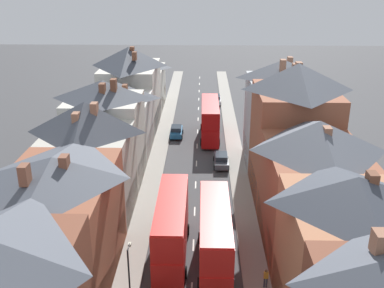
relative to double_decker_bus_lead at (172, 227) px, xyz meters
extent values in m
cube|color=gray|center=(-3.29, 21.52, -2.75)|extent=(2.20, 104.00, 0.14)
cube|color=gray|center=(6.91, 21.52, -2.75)|extent=(2.20, 104.00, 0.14)
cube|color=silver|center=(1.81, 1.52, -2.81)|extent=(0.14, 1.80, 0.01)
cube|color=silver|center=(1.81, 7.52, -2.81)|extent=(0.14, 1.80, 0.01)
cube|color=silver|center=(1.81, 13.52, -2.81)|extent=(0.14, 1.80, 0.01)
cube|color=silver|center=(1.81, 19.52, -2.81)|extent=(0.14, 1.80, 0.01)
cube|color=silver|center=(1.81, 25.52, -2.81)|extent=(0.14, 1.80, 0.01)
cube|color=silver|center=(1.81, 31.52, -2.81)|extent=(0.14, 1.80, 0.01)
cube|color=silver|center=(1.81, 37.52, -2.81)|extent=(0.14, 1.80, 0.01)
cube|color=silver|center=(1.81, 43.52, -2.81)|extent=(0.14, 1.80, 0.01)
cube|color=silver|center=(1.81, 49.52, -2.81)|extent=(0.14, 1.80, 0.01)
cube|color=silver|center=(1.81, 55.52, -2.81)|extent=(0.14, 1.80, 0.01)
cube|color=silver|center=(1.81, 61.52, -2.81)|extent=(0.14, 1.80, 0.01)
cube|color=silver|center=(1.81, 67.52, -2.81)|extent=(0.14, 1.80, 0.01)
cube|color=#935138|center=(-8.39, -2.89, 1.55)|extent=(8.00, 11.86, 8.72)
cube|color=olive|center=(-4.45, -2.89, -1.22)|extent=(0.12, 10.91, 3.20)
pyramid|color=#474C56|center=(-8.39, -2.89, 6.72)|extent=(8.00, 11.86, 1.62)
cube|color=brown|center=(-7.34, -3.39, 7.29)|extent=(0.60, 0.90, 1.14)
cube|color=brown|center=(-9.34, -5.68, 7.43)|extent=(0.60, 0.90, 1.42)
cube|color=#BCB7A8|center=(-8.39, 6.99, 1.53)|extent=(8.00, 7.90, 8.68)
cube|color=olive|center=(-4.45, 6.99, -1.22)|extent=(0.12, 7.27, 3.20)
pyramid|color=#474C56|center=(-8.39, 6.99, 7.36)|extent=(8.00, 7.90, 2.98)
cube|color=#99664C|center=(-7.39, 6.59, 8.11)|extent=(0.60, 0.90, 1.51)
cube|color=#99664C|center=(-8.81, 5.40, 7.82)|extent=(0.60, 0.90, 0.92)
cube|color=beige|center=(-8.39, 14.86, 2.08)|extent=(8.00, 7.84, 9.80)
cube|color=black|center=(-4.45, 14.86, -1.22)|extent=(0.12, 7.22, 3.20)
pyramid|color=#474C56|center=(-8.39, 14.86, 7.99)|extent=(8.00, 7.84, 2.01)
cube|color=brown|center=(-8.03, 13.18, 8.53)|extent=(0.60, 0.90, 1.08)
cube|color=brown|center=(-6.98, 14.04, 8.66)|extent=(0.60, 0.90, 1.35)
cube|color=silver|center=(-8.39, 23.26, 0.94)|extent=(8.00, 8.95, 7.52)
cube|color=maroon|center=(-4.45, 23.26, -1.22)|extent=(0.12, 8.23, 3.20)
pyramid|color=#474C56|center=(-8.39, 23.26, 5.72)|extent=(8.00, 8.95, 2.04)
cube|color=brown|center=(-7.17, 21.77, 6.27)|extent=(0.60, 0.90, 1.09)
cube|color=beige|center=(-8.39, 33.68, 1.99)|extent=(8.00, 11.89, 9.61)
cube|color=navy|center=(-4.45, 33.68, -1.22)|extent=(0.12, 10.94, 3.20)
pyramid|color=#383D47|center=(-8.39, 33.68, 8.18)|extent=(8.00, 11.89, 2.77)
cube|color=brown|center=(-7.15, 30.65, 8.76)|extent=(0.60, 0.90, 1.16)
cube|color=brown|center=(-7.86, 33.31, 8.90)|extent=(0.60, 0.90, 1.44)
cube|color=beige|center=(-8.39, 44.42, 0.71)|extent=(8.00, 9.58, 7.06)
cube|color=olive|center=(-4.45, 44.42, -1.22)|extent=(0.12, 8.82, 3.20)
pyramid|color=#474C56|center=(-8.39, 44.42, 5.17)|extent=(8.00, 9.58, 1.84)
cube|color=#99664C|center=(-9.80, 46.58, 5.79)|extent=(0.60, 0.90, 1.25)
cube|color=#99664C|center=(-8.49, 44.81, 5.77)|extent=(0.60, 0.90, 1.21)
cube|color=#99664C|center=(10.84, -14.50, 8.31)|extent=(0.60, 0.90, 1.17)
cube|color=#B2704C|center=(12.01, -7.78, 1.94)|extent=(8.00, 8.62, 9.52)
pyramid|color=#383D47|center=(12.01, -7.78, 7.61)|extent=(8.00, 8.62, 1.82)
cube|color=brown|center=(12.92, -7.57, 8.16)|extent=(0.60, 0.90, 1.09)
cube|color=#935138|center=(12.01, 1.78, 1.76)|extent=(8.00, 10.52, 9.15)
cube|color=#1E5133|center=(8.07, 1.78, -1.22)|extent=(0.12, 9.68, 3.20)
pyramid|color=#565B66|center=(12.01, 1.78, 7.62)|extent=(8.00, 10.52, 2.56)
cube|color=#99664C|center=(12.31, 0.81, 8.17)|extent=(0.60, 0.90, 1.11)
cube|color=#935138|center=(12.01, 11.67, 3.04)|extent=(8.00, 9.26, 11.71)
cube|color=navy|center=(8.07, 11.67, -1.22)|extent=(0.12, 8.52, 3.20)
pyramid|color=#565B66|center=(12.01, 11.67, 10.23)|extent=(8.00, 9.26, 2.68)
cube|color=#99664C|center=(12.11, 12.30, 10.90)|extent=(0.60, 0.90, 1.33)
cube|color=#99664C|center=(11.85, 12.56, 10.80)|extent=(0.60, 0.90, 1.13)
cube|color=#ADB2B7|center=(12.01, 20.18, 2.66)|extent=(8.00, 7.75, 10.95)
cube|color=maroon|center=(8.07, 20.18, -1.22)|extent=(0.12, 7.13, 3.20)
pyramid|color=#565B66|center=(12.01, 20.18, 9.22)|extent=(8.00, 7.75, 2.16)
cube|color=#99664C|center=(13.16, 22.46, 9.72)|extent=(0.60, 0.90, 1.01)
cube|color=#99664C|center=(11.59, 18.31, 9.95)|extent=(0.60, 0.90, 1.47)
cube|color=red|center=(0.01, -0.02, -1.17)|extent=(2.44, 10.80, 2.50)
cube|color=red|center=(0.01, -0.02, 1.23)|extent=(2.44, 10.58, 2.30)
cube|color=red|center=(0.01, -0.02, 2.43)|extent=(2.39, 10.37, 0.10)
cube|color=#28333D|center=(0.01, 5.33, -0.97)|extent=(2.20, 0.10, 1.20)
cube|color=#28333D|center=(0.01, 5.33, 1.33)|extent=(2.20, 0.10, 1.10)
cube|color=#28333D|center=(-1.18, -0.02, -0.92)|extent=(0.06, 9.18, 0.90)
cube|color=#28333D|center=(-1.18, -0.02, 1.33)|extent=(0.06, 9.18, 0.90)
cube|color=yellow|center=(0.01, 5.33, 2.13)|extent=(1.34, 0.08, 0.32)
cylinder|color=black|center=(-1.21, 3.32, -2.32)|extent=(0.30, 1.00, 1.00)
cylinder|color=black|center=(1.23, 3.32, -2.32)|extent=(0.30, 1.00, 1.00)
cylinder|color=black|center=(-1.21, -2.99, -2.32)|extent=(0.30, 1.00, 1.00)
cylinder|color=black|center=(1.23, -2.99, -2.32)|extent=(0.30, 1.00, 1.00)
cube|color=#B70F0F|center=(3.61, 28.81, -1.17)|extent=(2.44, 10.80, 2.50)
cube|color=#B70F0F|center=(3.61, 28.81, 1.23)|extent=(2.44, 10.58, 2.30)
cube|color=#B70F0F|center=(3.61, 28.81, 2.43)|extent=(2.39, 10.37, 0.10)
cube|color=#28333D|center=(3.61, 34.16, -0.97)|extent=(2.20, 0.10, 1.20)
cube|color=#28333D|center=(3.61, 34.16, 1.33)|extent=(2.20, 0.10, 1.10)
cube|color=#28333D|center=(2.42, 28.81, -0.92)|extent=(0.06, 9.18, 0.90)
cube|color=#28333D|center=(2.42, 28.81, 1.33)|extent=(0.06, 9.18, 0.90)
cube|color=yellow|center=(3.61, 34.16, 2.13)|extent=(1.34, 0.08, 0.32)
cylinder|color=black|center=(2.39, 32.15, -2.32)|extent=(0.30, 1.00, 1.00)
cylinder|color=black|center=(4.83, 32.15, -2.32)|extent=(0.30, 1.00, 1.00)
cylinder|color=black|center=(2.39, 25.84, -2.32)|extent=(0.30, 1.00, 1.00)
cylinder|color=black|center=(4.83, 25.84, -2.32)|extent=(0.30, 1.00, 1.00)
cube|color=red|center=(3.61, -1.42, -1.17)|extent=(2.44, 10.80, 2.50)
cube|color=red|center=(3.61, -1.42, 1.23)|extent=(2.44, 10.58, 2.30)
cube|color=red|center=(3.61, -1.42, 2.43)|extent=(2.39, 10.37, 0.10)
cube|color=#28333D|center=(3.61, 3.93, -0.97)|extent=(2.20, 0.10, 1.20)
cube|color=#28333D|center=(3.61, 3.93, 1.33)|extent=(2.20, 0.10, 1.10)
cube|color=#28333D|center=(2.42, -1.42, -0.92)|extent=(0.06, 9.18, 0.90)
cube|color=#28333D|center=(2.42, -1.42, 1.33)|extent=(0.06, 9.18, 0.90)
cube|color=yellow|center=(3.61, 3.93, 2.13)|extent=(1.34, 0.08, 0.32)
cylinder|color=black|center=(2.39, 1.93, -2.32)|extent=(0.30, 1.00, 1.00)
cylinder|color=black|center=(4.83, 1.93, -2.32)|extent=(0.30, 1.00, 1.00)
cylinder|color=black|center=(2.39, -4.39, -2.32)|extent=(0.30, 1.00, 1.00)
cylinder|color=black|center=(4.83, -4.39, -2.32)|extent=(0.30, 1.00, 1.00)
cube|color=#236093|center=(-1.29, 29.31, -2.14)|extent=(1.70, 4.10, 0.74)
cube|color=#28333D|center=(-1.29, 29.11, -1.47)|extent=(1.46, 2.05, 0.60)
cylinder|color=black|center=(-2.14, 30.58, -2.51)|extent=(0.20, 0.62, 0.62)
cylinder|color=black|center=(-0.44, 30.58, -2.51)|extent=(0.20, 0.62, 0.62)
cylinder|color=black|center=(-2.14, 28.04, -2.51)|extent=(0.20, 0.62, 0.62)
cylinder|color=black|center=(-0.44, 28.04, -2.51)|extent=(0.20, 0.62, 0.62)
cube|color=#4C515B|center=(4.91, 19.08, -2.16)|extent=(1.70, 4.50, 0.70)
cube|color=#28333D|center=(4.91, 18.86, -1.50)|extent=(1.46, 2.25, 0.60)
cylinder|color=black|center=(4.06, 20.48, -2.51)|extent=(0.20, 0.62, 0.62)
cylinder|color=black|center=(5.76, 20.48, -2.51)|extent=(0.20, 0.62, 0.62)
cylinder|color=black|center=(4.06, 17.69, -2.51)|extent=(0.20, 0.62, 0.62)
cylinder|color=black|center=(5.76, 17.69, -2.51)|extent=(0.20, 0.62, 0.62)
cube|color=silver|center=(4.91, 46.47, -2.13)|extent=(1.70, 4.02, 0.76)
cube|color=#28333D|center=(4.91, 46.27, -1.45)|extent=(1.46, 2.01, 0.60)
cylinder|color=black|center=(4.06, 47.72, -2.51)|extent=(0.20, 0.62, 0.62)
cylinder|color=black|center=(5.76, 47.72, -2.51)|extent=(0.20, 0.62, 0.62)
cylinder|color=black|center=(4.06, 45.23, -2.51)|extent=(0.20, 0.62, 0.62)
cylinder|color=black|center=(5.76, 45.23, -2.51)|extent=(0.20, 0.62, 0.62)
cylinder|color=#3D4256|center=(7.39, -4.18, -2.26)|extent=(0.14, 0.14, 0.84)
cylinder|color=#3D4256|center=(7.57, -4.18, -2.26)|extent=(0.14, 0.14, 0.84)
cube|color=gold|center=(7.48, -4.18, -1.57)|extent=(0.36, 0.22, 0.54)
sphere|color=brown|center=(7.48, -4.18, -1.18)|extent=(0.22, 0.22, 0.22)
cylinder|color=black|center=(-2.44, -7.26, -0.07)|extent=(0.12, 0.12, 5.50)
cylinder|color=black|center=(-2.44, -6.81, 2.58)|extent=(0.08, 0.90, 0.08)
cube|color=beige|center=(-2.44, -6.36, 2.50)|extent=(0.20, 0.32, 0.20)
camera|label=1|loc=(2.51, -32.54, 20.29)|focal=42.00mm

